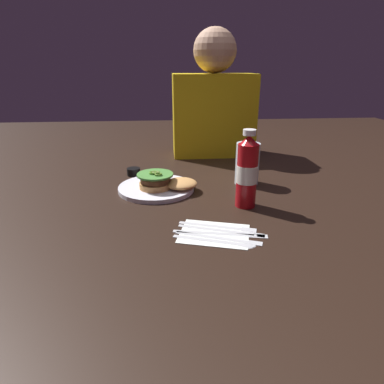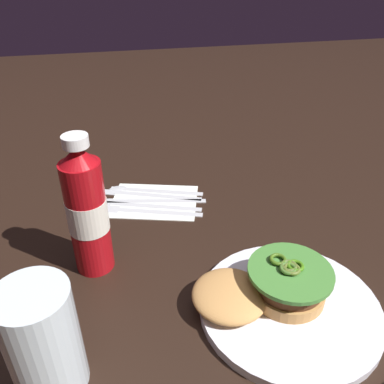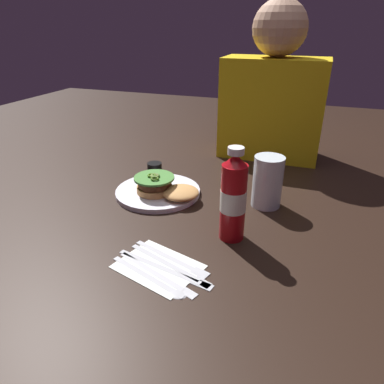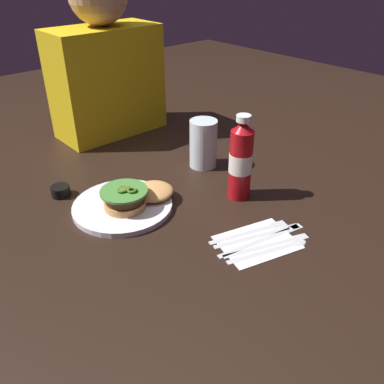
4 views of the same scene
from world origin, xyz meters
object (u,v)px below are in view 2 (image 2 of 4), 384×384
Objects in this scene: dinner_plate at (289,307)px; butter_knife at (139,204)px; ketchup_bottle at (87,212)px; burger_sandwich at (267,287)px; spoon_utensil at (142,189)px; table_knife at (143,193)px; water_glass at (43,341)px; steak_knife at (140,200)px; fork_utensil at (141,210)px; napkin at (154,201)px.

dinner_plate reaches higher than butter_knife.
ketchup_bottle reaches higher than dinner_plate.
burger_sandwich reaches higher than spoon_utensil.
table_knife is (0.00, 0.02, 0.00)m from spoon_utensil.
butter_knife is (0.01, 0.05, 0.00)m from spoon_utensil.
table_knife is at bearing -116.72° from ketchup_bottle.
water_glass is (0.05, 0.18, -0.03)m from ketchup_bottle.
dinner_plate is 1.75× the size of water_glass.
butter_knife is at bearing -60.00° from dinner_plate.
water_glass is 0.72× the size of table_knife.
table_knife and steak_knife have the same top height.
ketchup_bottle is 0.24m from spoon_utensil.
ketchup_bottle reaches higher than fork_utensil.
spoon_utensil is (0.16, -0.35, -0.00)m from dinner_plate.
water_glass reaches higher than butter_knife.
napkin is at bearing -68.43° from burger_sandwich.
dinner_plate is 0.31m from ketchup_bottle.
ketchup_bottle reaches higher than butter_knife.
steak_knife is (0.01, 0.02, 0.00)m from table_knife.
fork_utensil is at bearing -112.86° from water_glass.
fork_utensil is at bearing 45.66° from napkin.
spoon_utensil is at bearing -102.87° from butter_knife.
dinner_plate is 0.34m from napkin.
burger_sandwich is 0.86× the size of ketchup_bottle.
water_glass is at bearing 69.79° from spoon_utensil.
steak_knife is 0.03m from fork_utensil.
butter_knife is at bearing 15.80° from napkin.
ketchup_bottle is (0.25, -0.15, 0.09)m from dinner_plate.
fork_utensil is (0.03, 0.03, 0.00)m from napkin.
burger_sandwich is 0.84× the size of steak_knife.
water_glass is 0.62× the size of steak_knife.
dinner_plate is 1.49× the size of napkin.
steak_knife is at bearing -92.01° from fork_utensil.
ketchup_bottle is (0.22, -0.13, 0.07)m from burger_sandwich.
napkin is 0.05m from spoon_utensil.
table_knife is 0.94× the size of butter_knife.
table_knife is at bearing -107.51° from butter_knife.
butter_knife is at bearing 77.13° from spoon_utensil.
napkin is 0.03m from butter_knife.
water_glass is 0.73× the size of fork_utensil.
spoon_utensil is at bearing -114.88° from ketchup_bottle.
dinner_plate is at bearing 121.50° from fork_utensil.
napkin is (-0.11, -0.16, -0.10)m from ketchup_bottle.
dinner_plate is 0.31m from water_glass.
ketchup_bottle reaches higher than steak_knife.
table_knife is 0.06m from fork_utensil.
burger_sandwich is at bearing 112.89° from table_knife.
dinner_plate is 1.19× the size of butter_knife.
burger_sandwich is 0.99× the size of fork_utensil.
dinner_plate is 1.31× the size of spoon_utensil.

